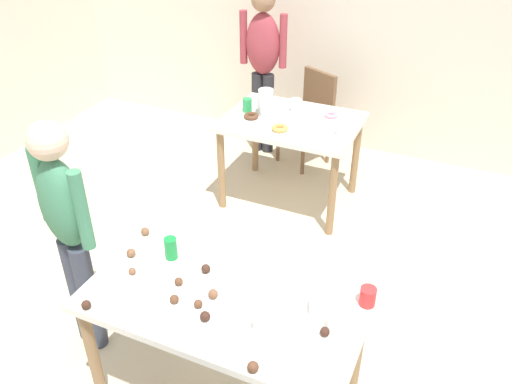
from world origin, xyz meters
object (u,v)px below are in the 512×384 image
(dining_table_near, at_px, (224,314))
(chair_far_table, at_px, (311,112))
(mixing_bowl, at_px, (331,308))
(soda_can, at_px, (171,248))
(dining_table_far, at_px, (291,132))
(person_girl_near, at_px, (67,224))
(pitcher_far, at_px, (266,102))
(person_adult_far, at_px, (263,58))

(dining_table_near, relative_size, chair_far_table, 1.54)
(mixing_bowl, relative_size, soda_can, 1.62)
(mixing_bowl, xyz_separation_m, soda_can, (-0.88, 0.05, 0.02))
(dining_table_far, distance_m, person_girl_near, 2.05)
(person_girl_near, height_order, pitcher_far, person_girl_near)
(pitcher_far, bearing_deg, soda_can, -81.89)
(person_adult_far, distance_m, pitcher_far, 0.82)
(chair_far_table, height_order, person_adult_far, person_adult_far)
(dining_table_near, height_order, pitcher_far, pitcher_far)
(dining_table_near, xyz_separation_m, chair_far_table, (-0.51, 2.77, -0.15))
(person_adult_far, bearing_deg, soda_can, -76.77)
(person_girl_near, xyz_separation_m, pitcher_far, (0.30, 1.97, -0.02))
(pitcher_far, bearing_deg, chair_far_table, 79.14)
(person_adult_far, height_order, mixing_bowl, person_adult_far)
(dining_table_far, xyz_separation_m, person_girl_near, (-0.53, -1.97, 0.23))
(chair_far_table, xyz_separation_m, pitcher_far, (-0.14, -0.74, 0.36))
(dining_table_far, bearing_deg, pitcher_far, 178.65)
(dining_table_near, distance_m, soda_can, 0.45)
(dining_table_far, height_order, mixing_bowl, mixing_bowl)
(person_girl_near, xyz_separation_m, soda_can, (0.57, 0.11, -0.06))
(person_adult_far, bearing_deg, mixing_bowl, -60.65)
(soda_can, bearing_deg, dining_table_near, -23.04)
(dining_table_near, bearing_deg, soda_can, 156.96)
(dining_table_far, height_order, pitcher_far, pitcher_far)
(dining_table_near, xyz_separation_m, person_adult_far, (-1.00, 2.76, 0.30))
(person_adult_far, bearing_deg, person_girl_near, -89.05)
(person_adult_far, xyz_separation_m, pitcher_far, (0.35, -0.74, -0.10))
(mixing_bowl, bearing_deg, soda_can, 177.04)
(dining_table_near, height_order, person_girl_near, person_girl_near)
(dining_table_near, distance_m, mixing_bowl, 0.52)
(dining_table_near, relative_size, pitcher_far, 6.26)
(pitcher_far, bearing_deg, mixing_bowl, -59.10)
(dining_table_near, xyz_separation_m, soda_can, (-0.38, 0.16, 0.16))
(person_girl_near, bearing_deg, dining_table_near, -3.02)
(person_adult_far, relative_size, mixing_bowl, 8.01)
(dining_table_far, relative_size, person_girl_near, 0.72)
(dining_table_far, height_order, person_adult_far, person_adult_far)
(person_girl_near, xyz_separation_m, person_adult_far, (-0.05, 2.71, 0.08))
(chair_far_table, xyz_separation_m, mixing_bowl, (1.00, -2.65, 0.29))
(dining_table_near, distance_m, chair_far_table, 2.82)
(dining_table_far, xyz_separation_m, person_adult_far, (-0.57, 0.74, 0.31))
(dining_table_far, xyz_separation_m, soda_can, (0.04, -1.86, 0.17))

